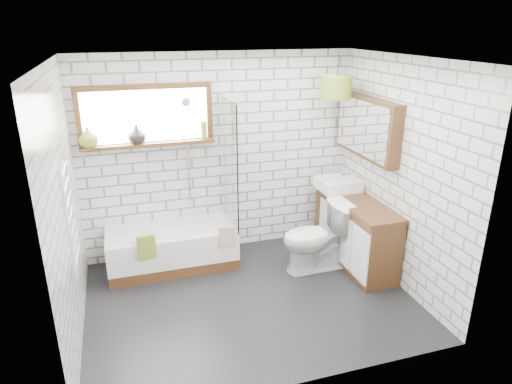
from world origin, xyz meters
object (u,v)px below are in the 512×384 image
object	(u,v)px
bathtub	(172,248)
basin	(338,184)
vanity	(355,231)
toilet	(316,238)
pendant	(337,87)

from	to	relation	value
bathtub	basin	size ratio (longest dim) A/B	3.09
vanity	basin	xyz separation A→B (m)	(-0.06, 0.40, 0.48)
vanity	toilet	bearing A→B (deg)	-176.20
basin	bathtub	bearing A→B (deg)	176.17
bathtub	toilet	distance (m)	1.74
bathtub	toilet	world-z (taller)	toilet
bathtub	toilet	bearing A→B (deg)	-19.32
vanity	toilet	world-z (taller)	toilet
basin	toilet	distance (m)	0.80
pendant	toilet	bearing A→B (deg)	-130.80
basin	toilet	world-z (taller)	basin
toilet	pendant	xyz separation A→B (m)	(0.37, 0.43, 1.68)
bathtub	pendant	xyz separation A→B (m)	(2.00, -0.14, 1.85)
vanity	basin	size ratio (longest dim) A/B	2.92
bathtub	pendant	bearing A→B (deg)	-4.13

